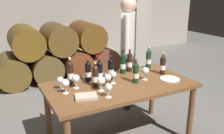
% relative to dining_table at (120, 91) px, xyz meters
% --- Properties ---
extents(cellar_back_wall, '(10.00, 0.24, 2.80)m').
position_rel_dining_table_xyz_m(cellar_back_wall, '(0.00, 4.20, 0.73)').
color(cellar_back_wall, gray).
rests_on(cellar_back_wall, ground_plane).
extents(barrel_stack, '(2.49, 0.90, 1.15)m').
position_rel_dining_table_xyz_m(barrel_stack, '(-0.00, 2.60, -0.13)').
color(barrel_stack, '#513D19').
rests_on(barrel_stack, ground_plane).
extents(stone_pillar, '(0.32, 0.32, 2.60)m').
position_rel_dining_table_xyz_m(stone_pillar, '(1.30, 1.60, 0.63)').
color(stone_pillar, gray).
rests_on(stone_pillar, ground_plane).
extents(dining_table, '(1.70, 0.90, 0.76)m').
position_rel_dining_table_xyz_m(dining_table, '(0.00, 0.00, 0.00)').
color(dining_table, brown).
rests_on(dining_table, ground_plane).
extents(wine_bottle_0, '(0.07, 0.07, 0.28)m').
position_rel_dining_table_xyz_m(wine_bottle_0, '(-0.14, 0.33, 0.21)').
color(wine_bottle_0, black).
rests_on(wine_bottle_0, dining_table).
extents(wine_bottle_1, '(0.07, 0.07, 0.28)m').
position_rel_dining_table_xyz_m(wine_bottle_1, '(0.19, -0.04, 0.21)').
color(wine_bottle_1, '#19381E').
rests_on(wine_bottle_1, dining_table).
extents(wine_bottle_2, '(0.07, 0.07, 0.31)m').
position_rel_dining_table_xyz_m(wine_bottle_2, '(0.22, 0.32, 0.22)').
color(wine_bottle_2, black).
rests_on(wine_bottle_2, dining_table).
extents(wine_bottle_3, '(0.07, 0.07, 0.29)m').
position_rel_dining_table_xyz_m(wine_bottle_3, '(0.66, 0.06, 0.22)').
color(wine_bottle_3, black).
rests_on(wine_bottle_3, dining_table).
extents(wine_bottle_4, '(0.07, 0.07, 0.28)m').
position_rel_dining_table_xyz_m(wine_bottle_4, '(-0.29, 0.26, 0.21)').
color(wine_bottle_4, black).
rests_on(wine_bottle_4, dining_table).
extents(wine_bottle_5, '(0.07, 0.07, 0.32)m').
position_rel_dining_table_xyz_m(wine_bottle_5, '(-0.50, 0.27, 0.23)').
color(wine_bottle_5, black).
rests_on(wine_bottle_5, dining_table).
extents(wine_bottle_6, '(0.07, 0.07, 0.31)m').
position_rel_dining_table_xyz_m(wine_bottle_6, '(0.65, 0.35, 0.22)').
color(wine_bottle_6, '#19381E').
rests_on(wine_bottle_6, dining_table).
extents(wine_bottle_7, '(0.07, 0.07, 0.31)m').
position_rel_dining_table_xyz_m(wine_bottle_7, '(-0.20, 0.14, 0.22)').
color(wine_bottle_7, black).
rests_on(wine_bottle_7, dining_table).
extents(wine_bottle_8, '(0.07, 0.07, 0.30)m').
position_rel_dining_table_xyz_m(wine_bottle_8, '(0.34, 0.35, 0.22)').
color(wine_bottle_8, black).
rests_on(wine_bottle_8, dining_table).
extents(wine_bottle_9, '(0.07, 0.07, 0.30)m').
position_rel_dining_table_xyz_m(wine_bottle_9, '(-0.02, 0.20, 0.22)').
color(wine_bottle_9, black).
rests_on(wine_bottle_9, dining_table).
extents(wine_bottle_10, '(0.07, 0.07, 0.29)m').
position_rel_dining_table_xyz_m(wine_bottle_10, '(-0.28, 0.06, 0.22)').
color(wine_bottle_10, black).
rests_on(wine_bottle_10, dining_table).
extents(wine_glass_0, '(0.07, 0.07, 0.15)m').
position_rel_dining_table_xyz_m(wine_glass_0, '(-0.29, -0.27, 0.20)').
color(wine_glass_0, white).
rests_on(wine_glass_0, dining_table).
extents(wine_glass_1, '(0.09, 0.09, 0.16)m').
position_rel_dining_table_xyz_m(wine_glass_1, '(0.34, -0.02, 0.20)').
color(wine_glass_1, white).
rests_on(wine_glass_1, dining_table).
extents(wine_glass_2, '(0.07, 0.07, 0.15)m').
position_rel_dining_table_xyz_m(wine_glass_2, '(-0.06, 0.05, 0.20)').
color(wine_glass_2, white).
rests_on(wine_glass_2, dining_table).
extents(wine_glass_3, '(0.09, 0.09, 0.16)m').
position_rel_dining_table_xyz_m(wine_glass_3, '(-0.49, 0.11, 0.20)').
color(wine_glass_3, white).
rests_on(wine_glass_3, dining_table).
extents(wine_glass_4, '(0.07, 0.07, 0.15)m').
position_rel_dining_table_xyz_m(wine_glass_4, '(-0.66, 0.15, 0.20)').
color(wine_glass_4, white).
rests_on(wine_glass_4, dining_table).
extents(wine_glass_5, '(0.08, 0.08, 0.16)m').
position_rel_dining_table_xyz_m(wine_glass_5, '(-0.17, -0.02, 0.20)').
color(wine_glass_5, white).
rests_on(wine_glass_5, dining_table).
extents(wine_glass_6, '(0.09, 0.09, 0.16)m').
position_rel_dining_table_xyz_m(wine_glass_6, '(-0.64, 0.03, 0.20)').
color(wine_glass_6, white).
rests_on(wine_glass_6, dining_table).
extents(wine_glass_7, '(0.09, 0.09, 0.16)m').
position_rel_dining_table_xyz_m(wine_glass_7, '(-0.28, -0.08, 0.21)').
color(wine_glass_7, white).
rests_on(wine_glass_7, dining_table).
extents(tasting_notebook, '(0.25, 0.21, 0.03)m').
position_rel_dining_table_xyz_m(tasting_notebook, '(-0.49, -0.17, 0.11)').
color(tasting_notebook, '#B2A893').
rests_on(tasting_notebook, dining_table).
extents(serving_plate, '(0.24, 0.24, 0.01)m').
position_rel_dining_table_xyz_m(serving_plate, '(0.61, -0.15, 0.10)').
color(serving_plate, white).
rests_on(serving_plate, dining_table).
extents(sommelier_presenting, '(0.33, 0.41, 1.72)m').
position_rel_dining_table_xyz_m(sommelier_presenting, '(0.55, 0.75, 0.37)').
color(sommelier_presenting, '#383842').
rests_on(sommelier_presenting, ground_plane).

